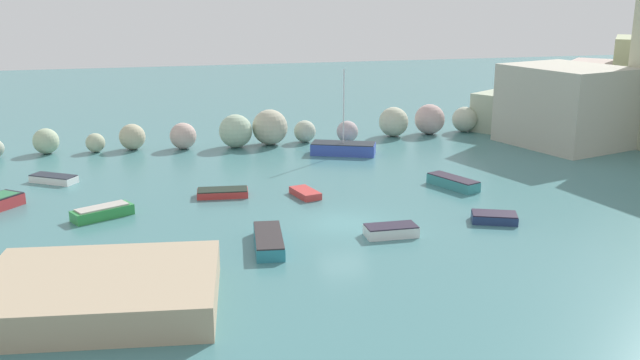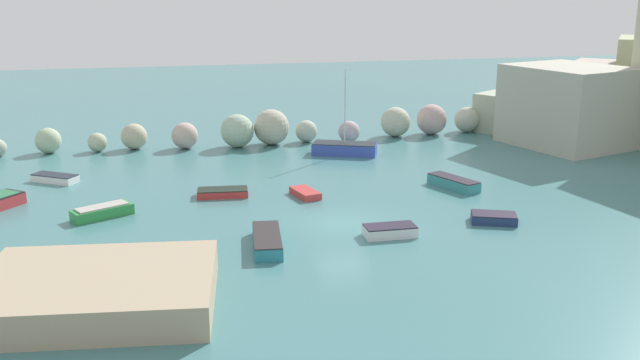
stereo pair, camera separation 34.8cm
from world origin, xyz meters
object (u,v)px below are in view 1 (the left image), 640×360
at_px(moored_boat_3, 305,193).
at_px(moored_boat_5, 391,231).
at_px(moored_boat_0, 494,218).
at_px(moored_boat_2, 343,148).
at_px(moored_boat_4, 102,212).
at_px(moored_boat_11, 269,241).
at_px(moored_boat_7, 54,179).
at_px(stone_dock, 101,291).
at_px(moored_boat_9, 223,193).
at_px(moored_boat_8, 453,182).

relative_size(moored_boat_3, moored_boat_5, 0.94).
xyz_separation_m(moored_boat_0, moored_boat_2, (-3.47, 16.92, 0.21)).
relative_size(moored_boat_0, moored_boat_3, 1.09).
bearing_deg(moored_boat_4, moored_boat_11, -66.48).
relative_size(moored_boat_5, moored_boat_11, 0.63).
xyz_separation_m(moored_boat_5, moored_boat_7, (-17.45, 14.59, -0.04)).
relative_size(moored_boat_3, moored_boat_7, 0.79).
distance_m(stone_dock, moored_boat_9, 15.16).
height_order(stone_dock, moored_boat_11, stone_dock).
relative_size(moored_boat_2, moored_boat_4, 1.87).
distance_m(moored_boat_7, moored_boat_11, 18.47).
xyz_separation_m(moored_boat_4, moored_boat_8, (20.78, 0.90, 0.01)).
relative_size(stone_dock, moored_boat_5, 3.40).
distance_m(moored_boat_2, moored_boat_4, 20.03).
distance_m(moored_boat_0, moored_boat_7, 27.26).
xyz_separation_m(moored_boat_0, moored_boat_4, (-20.10, 5.76, 0.06)).
relative_size(moored_boat_2, moored_boat_8, 1.71).
bearing_deg(moored_boat_0, moored_boat_5, -150.96).
bearing_deg(moored_boat_8, moored_boat_0, -27.85).
relative_size(moored_boat_3, moored_boat_8, 0.66).
relative_size(moored_boat_5, moored_boat_9, 0.84).
height_order(stone_dock, moored_boat_3, stone_dock).
xyz_separation_m(moored_boat_7, moored_boat_8, (24.14, -7.22, 0.08)).
height_order(moored_boat_0, moored_boat_9, moored_boat_0).
bearing_deg(moored_boat_7, stone_dock, 134.78).
relative_size(moored_boat_2, moored_boat_11, 1.51).
bearing_deg(moored_boat_4, moored_boat_7, 85.48).
xyz_separation_m(moored_boat_5, moored_boat_9, (-7.37, 8.90, -0.05)).
bearing_deg(moored_boat_7, moored_boat_8, -163.07).
xyz_separation_m(moored_boat_2, moored_boat_11, (-8.73, -17.67, -0.14)).
bearing_deg(moored_boat_4, moored_boat_9, -7.07).
relative_size(moored_boat_8, moored_boat_9, 1.19).
xyz_separation_m(moored_boat_2, moored_boat_3, (-5.16, -9.90, -0.26)).
bearing_deg(moored_boat_2, moored_boat_5, 104.94).
xyz_separation_m(moored_boat_4, moored_boat_7, (-3.36, 8.12, -0.07)).
distance_m(moored_boat_3, moored_boat_9, 4.90).
bearing_deg(moored_boat_0, moored_boat_4, -173.65).
distance_m(moored_boat_2, moored_boat_11, 19.71).
bearing_deg(moored_boat_0, moored_boat_8, 106.57).
xyz_separation_m(moored_boat_4, moored_boat_9, (6.72, 2.43, -0.09)).
height_order(stone_dock, moored_boat_2, moored_boat_2).
height_order(moored_boat_2, moored_boat_8, moored_boat_2).
bearing_deg(moored_boat_4, moored_boat_3, -20.75).
bearing_deg(stone_dock, moored_boat_3, 49.04).
xyz_separation_m(stone_dock, moored_boat_4, (-0.50, 11.38, -0.36)).
height_order(stone_dock, moored_boat_9, stone_dock).
distance_m(stone_dock, moored_boat_0, 20.40).
bearing_deg(moored_boat_0, moored_boat_9, 170.87).
bearing_deg(moored_boat_11, stone_dock, -49.79).
bearing_deg(stone_dock, moored_boat_7, 101.19).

